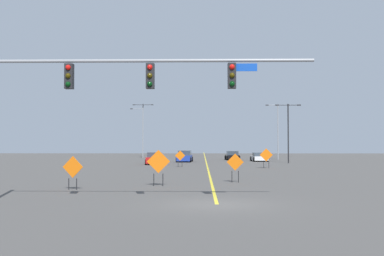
{
  "coord_description": "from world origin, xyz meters",
  "views": [
    {
      "loc": [
        -0.64,
        -19.31,
        2.52
      ],
      "look_at": [
        -1.37,
        16.91,
        3.7
      ],
      "focal_mm": 43.72,
      "sensor_mm": 36.0,
      "label": 1
    }
  ],
  "objects": [
    {
      "name": "ground",
      "position": [
        0.0,
        0.0,
        0.0
      ],
      "size": [
        193.85,
        193.85,
        0.0
      ],
      "primitive_type": "plane",
      "color": "#4C4947"
    },
    {
      "name": "construction_sign_right_lane",
      "position": [
        -2.91,
        30.61,
        1.09
      ],
      "size": [
        1.08,
        0.14,
        1.74
      ],
      "color": "orange",
      "rests_on": "ground"
    },
    {
      "name": "traffic_signal_assembly",
      "position": [
        -4.56,
        -0.02,
        4.95
      ],
      "size": [
        13.68,
        0.44,
        6.61
      ],
      "color": "gray",
      "rests_on": "ground"
    },
    {
      "name": "street_lamp_mid_left",
      "position": [
        -11.49,
        67.13,
        5.72
      ],
      "size": [
        3.85,
        0.24,
        9.82
      ],
      "color": "black",
      "rests_on": "ground"
    },
    {
      "name": "construction_sign_right_shoulder",
      "position": [
        -7.62,
        5.93,
        1.14
      ],
      "size": [
        1.17,
        0.27,
        1.82
      ],
      "color": "orange",
      "rests_on": "ground"
    },
    {
      "name": "street_lamp_far_left",
      "position": [
        10.34,
        39.85,
        4.46
      ],
      "size": [
        3.22,
        0.24,
        7.49
      ],
      "color": "black",
      "rests_on": "ground"
    },
    {
      "name": "car_red_near",
      "position": [
        -6.25,
        36.62,
        0.68
      ],
      "size": [
        2.32,
        4.65,
        1.43
      ],
      "color": "red",
      "rests_on": "ground"
    },
    {
      "name": "construction_sign_left_shoulder",
      "position": [
        1.54,
        10.8,
        1.18
      ],
      "size": [
        1.08,
        0.25,
        1.86
      ],
      "color": "orange",
      "rests_on": "ground"
    },
    {
      "name": "car_blue_passing",
      "position": [
        -2.9,
        43.94,
        0.72
      ],
      "size": [
        2.22,
        4.54,
        1.53
      ],
      "color": "#1E389E",
      "rests_on": "ground"
    },
    {
      "name": "construction_sign_median_far",
      "position": [
        5.92,
        28.05,
        1.26
      ],
      "size": [
        1.31,
        0.12,
        2.0
      ],
      "color": "orange",
      "rests_on": "ground"
    },
    {
      "name": "construction_sign_median_near",
      "position": [
        -3.18,
        8.23,
        1.35
      ],
      "size": [
        1.37,
        0.16,
        2.13
      ],
      "color": "orange",
      "rests_on": "ground"
    },
    {
      "name": "street_lamp_mid_right",
      "position": [
        11.19,
        53.02,
        5.06
      ],
      "size": [
        3.72,
        0.24,
        8.57
      ],
      "color": "gray",
      "rests_on": "ground"
    },
    {
      "name": "street_lamp_near_left",
      "position": [
        -10.89,
        60.87,
        4.77
      ],
      "size": [
        2.29,
        0.24,
        8.61
      ],
      "color": "gray",
      "rests_on": "ground"
    },
    {
      "name": "road_centre_stripe",
      "position": [
        0.0,
        53.85,
        0.0
      ],
      "size": [
        0.16,
        107.69,
        0.01
      ],
      "color": "yellow",
      "rests_on": "ground"
    },
    {
      "name": "car_black_mid",
      "position": [
        4.02,
        51.4,
        0.62
      ],
      "size": [
        2.15,
        4.54,
        1.35
      ],
      "color": "black",
      "rests_on": "ground"
    },
    {
      "name": "car_white_far",
      "position": [
        7.44,
        46.03,
        0.57
      ],
      "size": [
        2.27,
        3.98,
        1.22
      ],
      "color": "white",
      "rests_on": "ground"
    }
  ]
}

